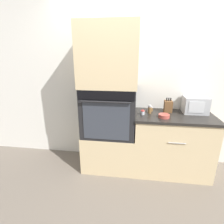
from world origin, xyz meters
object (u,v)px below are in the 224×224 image
Objects in this scene: wall_oven at (109,111)px; condiment_jar_near at (143,112)px; microwave at (195,105)px; condiment_jar_far at (150,109)px; knife_block at (168,106)px; condiment_jar_mid at (151,109)px; bowl at (164,116)px.

condiment_jar_near is at bearing -5.04° from wall_oven.
condiment_jar_far is at bearing -170.33° from microwave.
condiment_jar_far is at bearing -161.47° from knife_block.
microwave is at bearing 1.14° from condiment_jar_mid.
condiment_jar_far is at bearing 136.45° from bowl.
wall_oven is at bearing 170.49° from bowl.
microwave is 0.65m from condiment_jar_far.
condiment_jar_mid is (0.13, 0.18, 0.00)m from condiment_jar_near.
condiment_jar_near is at bearing -125.78° from condiment_jar_mid.
wall_oven is 0.77m from bowl.
wall_oven is 0.58m from condiment_jar_far.
bowl is at bearing -9.51° from wall_oven.
wall_oven is 0.62m from condiment_jar_mid.
condiment_jar_mid is 0.56× the size of condiment_jar_far.
bowl is 0.29m from condiment_jar_near.
condiment_jar_near is (0.48, -0.04, 0.01)m from wall_oven.
condiment_jar_near is (-0.37, -0.17, -0.05)m from knife_block.
condiment_jar_mid reaches higher than bowl.
microwave is 0.62m from condiment_jar_mid.
condiment_jar_far is (0.10, 0.08, 0.03)m from condiment_jar_near.
condiment_jar_near is 0.98× the size of condiment_jar_mid.
microwave is 2.23× the size of bowl.
bowl is at bearing -60.65° from condiment_jar_mid.
knife_block is at bearing 8.78° from wall_oven.
condiment_jar_far is (0.58, 0.04, 0.03)m from wall_oven.
knife_block is (0.85, 0.13, 0.06)m from wall_oven.
bowl is (-0.09, -0.26, -0.06)m from knife_block.
bowl is 2.21× the size of condiment_jar_mid.
condiment_jar_mid is (-0.61, -0.01, -0.09)m from microwave.
condiment_jar_near is 0.55× the size of condiment_jar_far.
condiment_jar_far is at bearing -106.08° from condiment_jar_mid.
bowl is (0.76, -0.13, 0.00)m from wall_oven.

